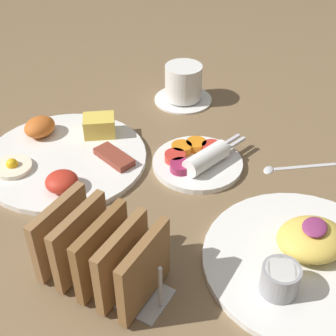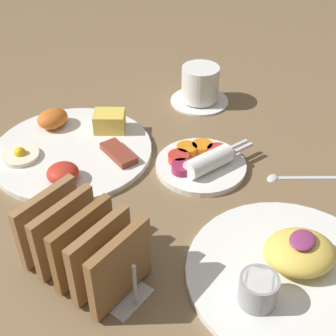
# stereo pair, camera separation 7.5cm
# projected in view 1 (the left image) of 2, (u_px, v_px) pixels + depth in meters

# --- Properties ---
(ground_plane) EXTENTS (3.00, 3.00, 0.00)m
(ground_plane) POSITION_uv_depth(u_px,v_px,m) (165.00, 209.00, 0.72)
(ground_plane) COLOR brown
(plate_breakfast) EXTENTS (0.28, 0.28, 0.05)m
(plate_breakfast) POSITION_uv_depth(u_px,v_px,m) (65.00, 154.00, 0.81)
(plate_breakfast) COLOR white
(plate_breakfast) RESTS_ON ground_plane
(plate_condiments) EXTENTS (0.16, 0.15, 0.04)m
(plate_condiments) POSITION_uv_depth(u_px,v_px,m) (198.00, 160.00, 0.80)
(plate_condiments) COLOR white
(plate_condiments) RESTS_ON ground_plane
(plate_foreground) EXTENTS (0.27, 0.27, 0.06)m
(plate_foreground) POSITION_uv_depth(u_px,v_px,m) (303.00, 258.00, 0.62)
(plate_foreground) COLOR white
(plate_foreground) RESTS_ON ground_plane
(toast_rack) EXTENTS (0.10, 0.18, 0.10)m
(toast_rack) POSITION_uv_depth(u_px,v_px,m) (101.00, 254.00, 0.58)
(toast_rack) COLOR #B7B7BC
(toast_rack) RESTS_ON ground_plane
(coffee_cup) EXTENTS (0.12, 0.12, 0.08)m
(coffee_cup) POSITION_uv_depth(u_px,v_px,m) (183.00, 85.00, 0.96)
(coffee_cup) COLOR white
(coffee_cup) RESTS_ON ground_plane
(teaspoon) EXTENTS (0.09, 0.10, 0.01)m
(teaspoon) POSITION_uv_depth(u_px,v_px,m) (287.00, 167.00, 0.80)
(teaspoon) COLOR silver
(teaspoon) RESTS_ON ground_plane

